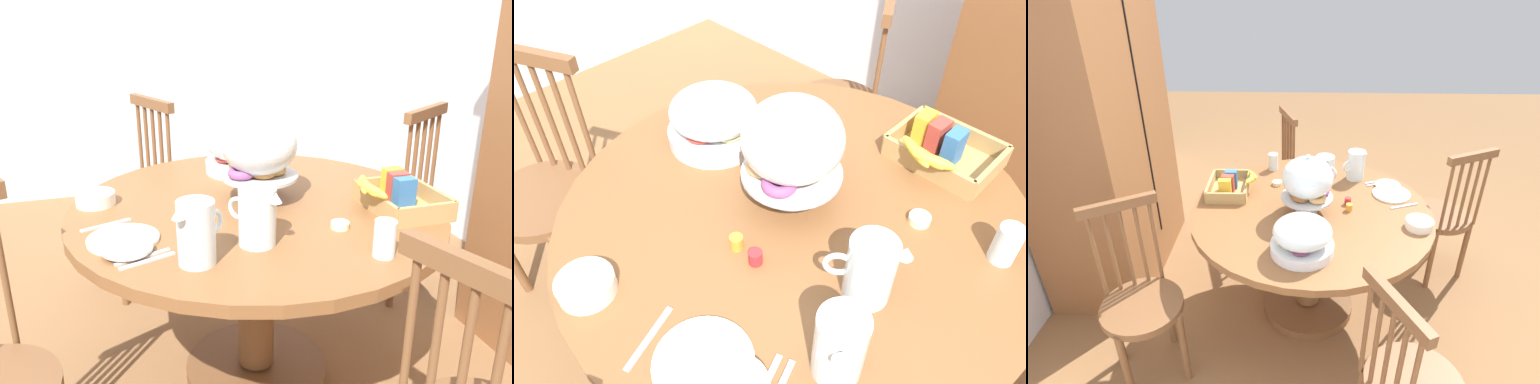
% 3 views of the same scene
% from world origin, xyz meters
% --- Properties ---
extents(wall_left, '(0.06, 4.32, 2.60)m').
position_xyz_m(wall_left, '(-2.43, 0.36, 1.30)').
color(wall_left, silver).
rests_on(wall_left, ground_plane).
extents(dining_table, '(1.33, 1.33, 0.74)m').
position_xyz_m(dining_table, '(-0.04, 0.19, 0.55)').
color(dining_table, brown).
rests_on(dining_table, ground_plane).
extents(windsor_chair_near_window, '(0.45, 0.45, 0.97)m').
position_xyz_m(windsor_chair_near_window, '(-0.51, 1.03, 0.45)').
color(windsor_chair_near_window, brown).
rests_on(windsor_chair_near_window, ground_plane).
extents(windsor_chair_by_cabinet, '(0.44, 0.44, 0.97)m').
position_xyz_m(windsor_chair_by_cabinet, '(-0.93, -0.19, 0.45)').
color(windsor_chair_by_cabinet, brown).
rests_on(windsor_chair_by_cabinet, ground_plane).
extents(pastry_stand_with_dome, '(0.28, 0.28, 0.34)m').
position_xyz_m(pastry_stand_with_dome, '(-0.08, 0.21, 0.94)').
color(pastry_stand_with_dome, silver).
rests_on(pastry_stand_with_dome, dining_table).
extents(fruit_platter_covered, '(0.30, 0.30, 0.18)m').
position_xyz_m(fruit_platter_covered, '(-0.44, 0.24, 0.83)').
color(fruit_platter_covered, silver).
rests_on(fruit_platter_covered, dining_table).
extents(orange_juice_pitcher, '(0.13, 0.17, 0.19)m').
position_xyz_m(orange_juice_pitcher, '(0.33, -0.10, 0.82)').
color(orange_juice_pitcher, silver).
rests_on(orange_juice_pitcher, dining_table).
extents(milk_pitcher, '(0.17, 0.14, 0.18)m').
position_xyz_m(milk_pitcher, '(0.26, 0.10, 0.82)').
color(milk_pitcher, silver).
rests_on(milk_pitcher, dining_table).
extents(cereal_basket, '(0.32, 0.30, 0.12)m').
position_xyz_m(cereal_basket, '(0.13, 0.65, 0.78)').
color(cereal_basket, tan).
rests_on(cereal_basket, dining_table).
extents(china_plate_large, '(0.22, 0.22, 0.01)m').
position_xyz_m(china_plate_large, '(0.13, -0.29, 0.75)').
color(china_plate_large, white).
rests_on(china_plate_large, dining_table).
extents(china_plate_small, '(0.15, 0.15, 0.01)m').
position_xyz_m(china_plate_small, '(0.22, -0.28, 0.76)').
color(china_plate_small, white).
rests_on(china_plate_small, china_plate_large).
extents(cereal_bowl, '(0.14, 0.14, 0.04)m').
position_xyz_m(cereal_bowl, '(-0.21, -0.36, 0.76)').
color(cereal_bowl, white).
rests_on(cereal_bowl, dining_table).
extents(drinking_glass, '(0.06, 0.06, 0.11)m').
position_xyz_m(drinking_glass, '(0.45, 0.42, 0.80)').
color(drinking_glass, silver).
rests_on(drinking_glass, dining_table).
extents(butter_dish, '(0.06, 0.06, 0.02)m').
position_xyz_m(butter_dish, '(0.23, 0.39, 0.75)').
color(butter_dish, beige).
rests_on(butter_dish, dining_table).
extents(jam_jar_strawberry, '(0.04, 0.04, 0.04)m').
position_xyz_m(jam_jar_strawberry, '(0.01, -0.02, 0.76)').
color(jam_jar_strawberry, '#B7282D').
rests_on(jam_jar_strawberry, dining_table).
extents(jam_jar_apricot, '(0.04, 0.04, 0.04)m').
position_xyz_m(jam_jar_apricot, '(-0.06, -0.02, 0.76)').
color(jam_jar_apricot, orange).
rests_on(jam_jar_apricot, dining_table).
extents(table_knife, '(0.07, 0.17, 0.01)m').
position_xyz_m(table_knife, '(0.26, -0.24, 0.74)').
color(table_knife, silver).
rests_on(table_knife, dining_table).
extents(dinner_fork, '(0.07, 0.17, 0.01)m').
position_xyz_m(dinner_fork, '(0.29, -0.23, 0.74)').
color(dinner_fork, silver).
rests_on(dinner_fork, dining_table).
extents(soup_spoon, '(0.07, 0.17, 0.01)m').
position_xyz_m(soup_spoon, '(-0.01, -0.34, 0.74)').
color(soup_spoon, silver).
rests_on(soup_spoon, dining_table).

